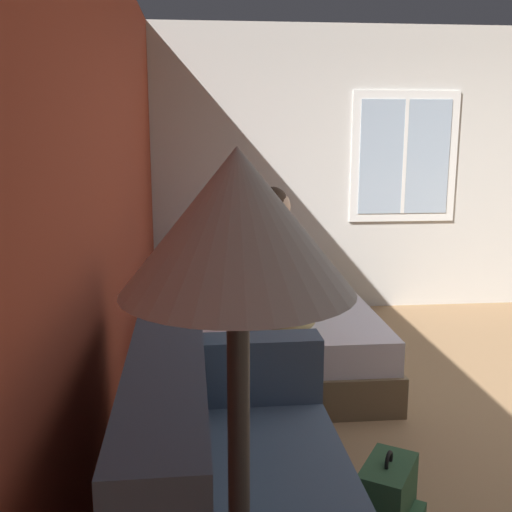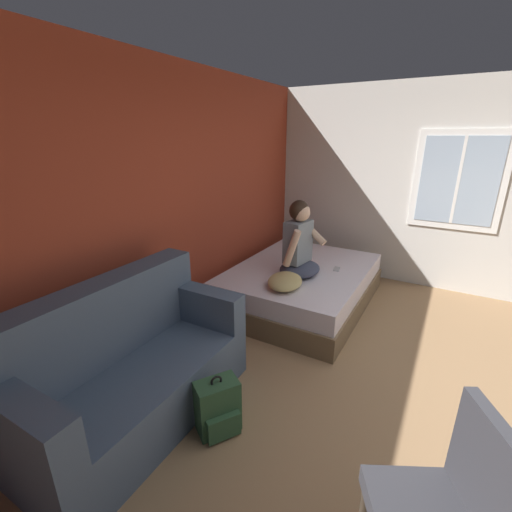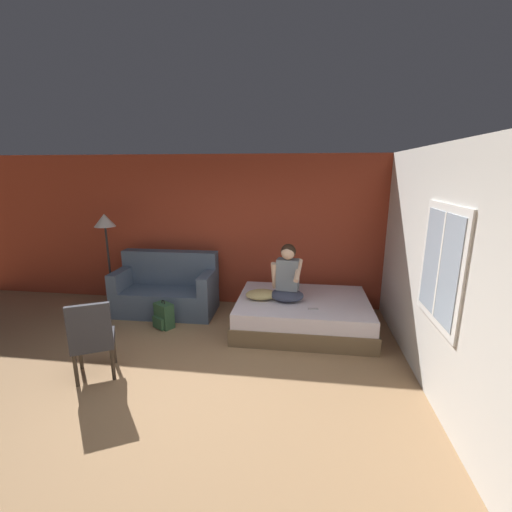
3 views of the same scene
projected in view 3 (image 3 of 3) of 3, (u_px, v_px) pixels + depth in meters
ground_plane at (180, 396)px, 3.78m from camera, size 40.00×40.00×0.00m
wall_back_accent at (231, 231)px, 6.23m from camera, size 10.39×0.16×2.70m
wall_side_with_window at (467, 292)px, 3.09m from camera, size 0.19×7.03×2.70m
bed at (303, 314)px, 5.37m from camera, size 2.07×1.55×0.48m
couch at (167, 290)px, 5.99m from camera, size 1.71×0.85×1.04m
side_chair at (92, 337)px, 4.00m from camera, size 0.62×0.62×0.98m
person_seated at (287, 278)px, 5.21m from camera, size 0.58×0.52×0.88m
backpack at (164, 316)px, 5.39m from camera, size 0.35×0.34×0.46m
throw_pillow at (261, 294)px, 5.31m from camera, size 0.55×0.46×0.14m
cell_phone at (313, 309)px, 4.91m from camera, size 0.15×0.09×0.01m
floor_lamp at (105, 229)px, 5.92m from camera, size 0.36×0.36×1.70m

